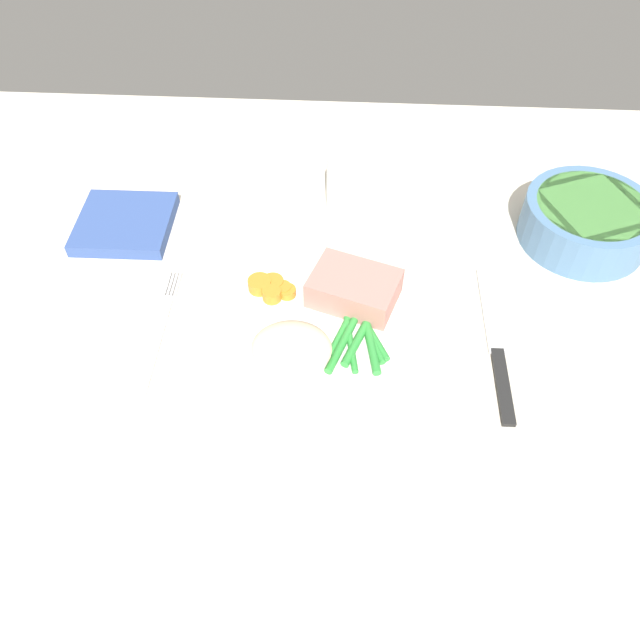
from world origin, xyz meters
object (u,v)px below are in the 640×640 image
at_px(meat_portion, 355,288).
at_px(water_glass, 356,187).
at_px(dinner_plate, 320,331).
at_px(knife, 497,345).
at_px(napkin, 126,224).
at_px(salad_bowl, 588,220).
at_px(fork, 161,330).

bearing_deg(meat_portion, water_glass, 90.69).
relative_size(meat_portion, water_glass, 1.10).
height_order(dinner_plate, water_glass, water_glass).
xyz_separation_m(meat_portion, knife, (0.15, -0.04, -0.03)).
distance_m(water_glass, napkin, 0.29).
xyz_separation_m(water_glass, napkin, (-0.28, -0.05, -0.03)).
height_order(meat_portion, knife, meat_portion).
bearing_deg(water_glass, meat_portion, -89.31).
bearing_deg(water_glass, salad_bowl, -8.28).
height_order(dinner_plate, fork, dinner_plate).
bearing_deg(water_glass, napkin, -169.36).
bearing_deg(fork, dinner_plate, 5.17).
bearing_deg(meat_portion, salad_bowl, 25.38).
distance_m(fork, napkin, 0.18).
height_order(fork, water_glass, water_glass).
distance_m(knife, napkin, 0.46).
relative_size(fork, napkin, 1.49).
xyz_separation_m(meat_portion, salad_bowl, (0.27, 0.13, -0.00)).
bearing_deg(napkin, fork, -64.07).
relative_size(fork, salad_bowl, 1.11).
xyz_separation_m(salad_bowl, napkin, (-0.55, -0.01, -0.02)).
height_order(knife, water_glass, water_glass).
relative_size(dinner_plate, water_glass, 3.21).
xyz_separation_m(meat_portion, water_glass, (-0.00, 0.17, 0.00)).
xyz_separation_m(meat_portion, fork, (-0.20, -0.04, -0.03)).
bearing_deg(dinner_plate, napkin, 147.46).
bearing_deg(knife, salad_bowl, 54.65).
bearing_deg(water_glass, fork, -133.54).
xyz_separation_m(knife, water_glass, (-0.15, 0.21, 0.03)).
relative_size(fork, knife, 0.81).
xyz_separation_m(knife, salad_bowl, (0.12, 0.17, 0.03)).
height_order(knife, salad_bowl, salad_bowl).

